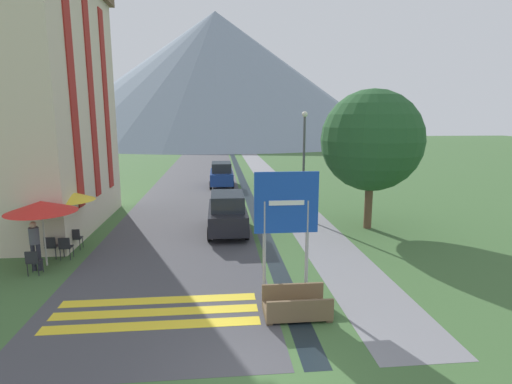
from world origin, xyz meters
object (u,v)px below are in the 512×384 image
Objects in this scene: cafe_chair_middle at (76,237)px; streetlamp at (304,156)px; hotel_building at (23,89)px; cafe_umbrella_front_red at (41,207)px; road_sign at (286,214)px; person_seated_far at (60,236)px; parked_car_far at (222,174)px; cafe_chair_nearest at (33,260)px; cafe_umbrella_middle_yellow at (67,196)px; cafe_chair_near_left at (65,246)px; parked_car_near at (227,213)px; person_standing_terrace at (35,242)px; footbridge at (296,307)px; cafe_chair_near_right at (51,245)px; tree_by_path at (372,141)px.

cafe_chair_middle is 11.03m from streetlamp.
cafe_umbrella_front_red is at bearing -64.00° from hotel_building.
hotel_building is 13.94m from road_sign.
person_seated_far is at bearing 151.66° from road_sign.
parked_car_far is 1.79× the size of cafe_umbrella_front_red.
parked_car_far is at bearing 60.36° from cafe_chair_nearest.
cafe_umbrella_middle_yellow is 1.61m from person_seated_far.
parked_car_far is 16.35m from cafe_chair_near_left.
cafe_chair_near_left is 1.76m from cafe_umbrella_front_red.
parked_car_near and parked_car_far have the same top height.
person_standing_terrace is at bearing -95.36° from cafe_umbrella_middle_yellow.
cafe_umbrella_middle_yellow reaches higher than cafe_chair_nearest.
road_sign is (10.54, -8.21, -3.98)m from hotel_building.
cafe_chair_near_left is at bearing 62.28° from cafe_chair_nearest.
cafe_chair_middle is (-5.86, -14.14, -0.40)m from parked_car_far.
parked_car_near reaches higher than cafe_chair_near_left.
hotel_building is at bearing -129.97° from parked_car_far.
footbridge is 8.79m from cafe_chair_nearest.
person_seated_far is (0.07, 0.67, 0.16)m from cafe_chair_near_right.
cafe_umbrella_front_red is (-6.44, -3.51, 1.21)m from parked_car_near.
cafe_chair_nearest is 0.66m from person_standing_terrace.
person_standing_terrace reaches higher than cafe_chair_near_left.
parked_car_near reaches higher than cafe_chair_nearest.
person_seated_far is at bearing 73.44° from cafe_chair_near_right.
person_standing_terrace is at bearing -148.89° from parked_car_near.
tree_by_path is (6.70, -12.20, 3.18)m from parked_car_far.
person_seated_far is at bearing -157.22° from streetlamp.
cafe_chair_near_right is at bearing -112.90° from parked_car_far.
cafe_chair_near_left is 13.40m from tree_by_path.
parked_car_far reaches higher than cafe_chair_near_left.
tree_by_path is (13.01, 3.61, 1.97)m from cafe_umbrella_front_red.
parked_car_near is at bearing 25.41° from cafe_chair_nearest.
cafe_umbrella_middle_yellow reaches higher than parked_car_near.
cafe_umbrella_front_red is at bearing -92.06° from cafe_chair_middle.
parked_car_far is at bearing 118.78° from tree_by_path.
person_seated_far reaches higher than cafe_chair_middle.
streetlamp reaches higher than cafe_chair_near_left.
parked_car_far is 15.32m from cafe_chair_middle.
cafe_chair_near_right is 1.22m from person_standing_terrace.
cafe_chair_near_left is at bearing 147.04° from footbridge.
cafe_umbrella_front_red is at bearing -151.21° from streetlamp.
streetlamp is at bearing -68.19° from parked_car_far.
tree_by_path is (13.02, 2.27, 3.42)m from person_seated_far.
cafe_umbrella_front_red is at bearing 151.52° from footbridge.
footbridge is 10.74m from streetlamp.
tree_by_path is (2.65, -2.08, 0.90)m from streetlamp.
person_seated_far is (-0.12, -0.77, -1.41)m from cafe_umbrella_middle_yellow.
cafe_chair_near_right is (-6.52, -2.84, -0.39)m from parked_car_near.
road_sign is at bearing -23.40° from cafe_chair_nearest.
cafe_chair_middle is at bearing -112.51° from parked_car_far.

